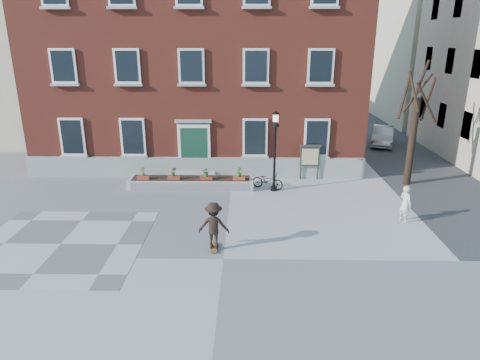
{
  "coord_description": "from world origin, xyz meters",
  "views": [
    {
      "loc": [
        0.79,
        -12.92,
        7.18
      ],
      "look_at": [
        0.5,
        4.0,
        1.5
      ],
      "focal_mm": 32.0,
      "sensor_mm": 36.0,
      "label": 1
    }
  ],
  "objects_px": {
    "lamp_post": "(275,140)",
    "skateboarder": "(214,225)",
    "parked_car": "(383,136)",
    "bystander": "(405,204)",
    "notice_board": "(310,156)",
    "bicycle": "(268,180)"
  },
  "relations": [
    {
      "from": "lamp_post",
      "to": "bicycle",
      "type": "bearing_deg",
      "value": 133.1
    },
    {
      "from": "bystander",
      "to": "notice_board",
      "type": "relative_size",
      "value": 0.83
    },
    {
      "from": "notice_board",
      "to": "skateboarder",
      "type": "xyz_separation_m",
      "value": [
        -4.44,
        -7.94,
        -0.34
      ]
    },
    {
      "from": "parked_car",
      "to": "bystander",
      "type": "bearing_deg",
      "value": -84.48
    },
    {
      "from": "lamp_post",
      "to": "parked_car",
      "type": "bearing_deg",
      "value": 49.63
    },
    {
      "from": "bicycle",
      "to": "lamp_post",
      "type": "height_order",
      "value": "lamp_post"
    },
    {
      "from": "bicycle",
      "to": "notice_board",
      "type": "xyz_separation_m",
      "value": [
        2.26,
        1.47,
        0.85
      ]
    },
    {
      "from": "bystander",
      "to": "skateboarder",
      "type": "height_order",
      "value": "skateboarder"
    },
    {
      "from": "bicycle",
      "to": "bystander",
      "type": "xyz_separation_m",
      "value": [
        5.39,
        -3.94,
        0.36
      ]
    },
    {
      "from": "lamp_post",
      "to": "skateboarder",
      "type": "distance_m",
      "value": 6.83
    },
    {
      "from": "bystander",
      "to": "notice_board",
      "type": "distance_m",
      "value": 6.27
    },
    {
      "from": "lamp_post",
      "to": "bystander",
      "type": "bearing_deg",
      "value": -35.42
    },
    {
      "from": "bicycle",
      "to": "bystander",
      "type": "height_order",
      "value": "bystander"
    },
    {
      "from": "bicycle",
      "to": "bystander",
      "type": "bearing_deg",
      "value": -104.83
    },
    {
      "from": "parked_car",
      "to": "bystander",
      "type": "height_order",
      "value": "bystander"
    },
    {
      "from": "skateboarder",
      "to": "bystander",
      "type": "bearing_deg",
      "value": 18.53
    },
    {
      "from": "parked_car",
      "to": "notice_board",
      "type": "relative_size",
      "value": 2.09
    },
    {
      "from": "lamp_post",
      "to": "notice_board",
      "type": "distance_m",
      "value": 2.95
    },
    {
      "from": "parked_car",
      "to": "notice_board",
      "type": "height_order",
      "value": "notice_board"
    },
    {
      "from": "lamp_post",
      "to": "notice_board",
      "type": "bearing_deg",
      "value": 42.37
    },
    {
      "from": "parked_car",
      "to": "lamp_post",
      "type": "bearing_deg",
      "value": -111.88
    },
    {
      "from": "bicycle",
      "to": "notice_board",
      "type": "relative_size",
      "value": 0.85
    }
  ]
}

